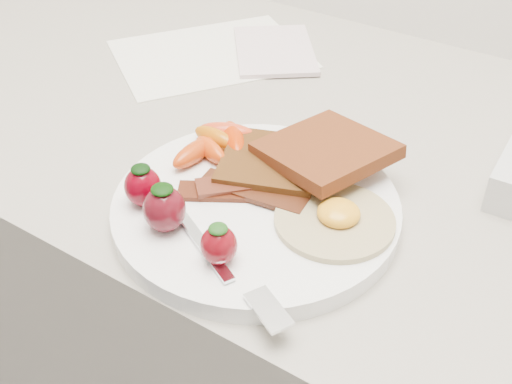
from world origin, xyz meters
The scene contains 10 objects.
plate centered at (-0.01, 1.54, 0.91)m, with size 0.27×0.27×0.02m, color white.
toast_lower centered at (-0.03, 1.59, 0.93)m, with size 0.09×0.09×0.01m, color #3C200E.
toast_upper centered at (0.02, 1.62, 0.94)m, with size 0.11×0.11×0.01m, color #491B0A.
fried_egg centered at (0.06, 1.55, 0.92)m, with size 0.13×0.13×0.02m.
bacon_strips centered at (-0.03, 1.54, 0.92)m, with size 0.12×0.10×0.01m.
baby_carrots centered at (-0.09, 1.58, 0.93)m, with size 0.08×0.10×0.02m.
strawberries centered at (-0.05, 1.46, 0.94)m, with size 0.14×0.06×0.05m.
fork centered at (0.02, 1.44, 0.92)m, with size 0.16×0.08×0.00m.
paper_sheet centered at (-0.25, 1.79, 0.90)m, with size 0.19×0.25×0.00m, color white.
notepad centered at (-0.18, 1.84, 0.91)m, with size 0.10×0.15×0.01m, color silver.
Camera 1 is at (0.25, 1.15, 1.29)m, focal length 45.00 mm.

